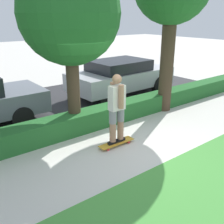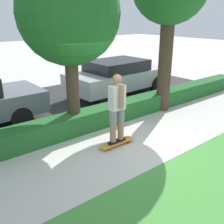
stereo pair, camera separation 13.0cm
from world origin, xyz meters
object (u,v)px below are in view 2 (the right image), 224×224
Objects in this scene: skater_person at (117,108)px; tree_mid at (69,15)px; parked_car_middle at (119,76)px; skateboard at (117,143)px.

skater_person is 0.39× the size of tree_mid.
tree_mid is 4.44m from parked_car_middle.
tree_mid is at bearing 103.21° from skateboard.
tree_mid reaches higher than parked_car_middle.
skateboard is 4.53m from parked_car_middle.
skateboard is 0.56× the size of skater_person.
skateboard is 3.35m from tree_mid.
parked_car_middle is at bearing 30.80° from tree_mid.
skater_person is at bearing -76.79° from tree_mid.
tree_mid reaches higher than skater_person.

